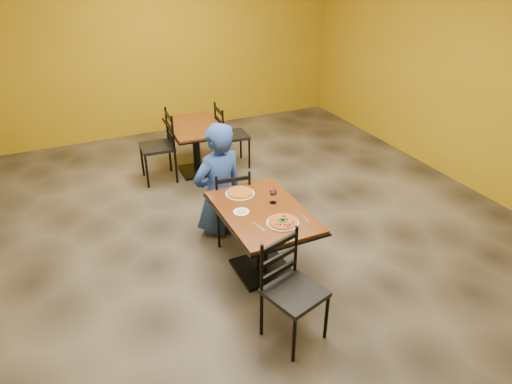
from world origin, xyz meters
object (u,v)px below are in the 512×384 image
table_main (262,226)px  chair_main_near (295,293)px  chair_second_left (157,147)px  pizza_far (240,192)px  pizza_main (283,221)px  chair_main_far (229,203)px  wine_glass (273,195)px  side_plate (241,212)px  diner (218,179)px  chair_second_right (232,136)px  plate_main (283,223)px  plate_far (240,194)px  table_second (196,138)px

table_main → chair_main_near: 0.97m
chair_second_left → pizza_far: (0.37, -2.17, 0.26)m
pizza_main → chair_second_left: bearing=100.1°
chair_main_near → chair_main_far: (0.09, 1.71, -0.03)m
chair_main_near → pizza_far: size_ratio=3.49×
table_main → wine_glass: 0.33m
chair_main_far → pizza_main: bearing=102.8°
pizza_far → wine_glass: (0.23, -0.31, 0.07)m
pizza_far → chair_second_left: bearing=99.6°
chair_main_near → wine_glass: 1.14m
chair_second_left → pizza_far: bearing=12.9°
table_main → pizza_main: (0.07, -0.30, 0.21)m
side_plate → wine_glass: size_ratio=0.89×
chair_second_left → diner: bearing=14.7°
pizza_main → diner: bearing=98.4°
chair_second_right → wine_glass: bearing=171.5°
table_main → pizza_far: pizza_far is taller
chair_main_near → chair_second_left: bearing=78.4°
chair_second_left → diner: size_ratio=0.74×
plate_main → chair_second_right: bearing=77.1°
chair_second_left → pizza_main: (0.51, -2.87, 0.26)m
table_main → wine_glass: size_ratio=6.83×
table_main → chair_main_far: bearing=94.6°
wine_glass → plate_far: bearing=126.4°
plate_main → pizza_main: pizza_main is taller
chair_main_far → pizza_main: (0.13, -1.05, 0.32)m
plate_far → table_main: bearing=-79.5°
pizza_far → side_plate: bearing=-111.3°
diner → plate_far: (0.04, -0.55, 0.07)m
chair_second_right → pizza_far: 2.33m
table_main → table_second: size_ratio=1.08×
chair_second_right → side_plate: (-0.93, -2.52, 0.27)m
table_second → chair_main_near: chair_main_near is taller
table_second → chair_main_far: bearing=-96.3°
table_second → plate_far: (-0.21, -2.17, 0.20)m
chair_main_far → plate_main: size_ratio=2.93×
chair_second_left → plate_main: (0.51, -2.87, 0.25)m
table_main → plate_far: 0.45m
wine_glass → plate_main: bearing=-103.1°
chair_second_right → diner: (-0.84, -1.62, 0.19)m
table_second → diner: bearing=-99.0°
chair_second_right → pizza_far: size_ratio=3.50×
table_main → table_second: (0.14, 2.57, -0.01)m
chair_second_right → wine_glass: (-0.57, -2.48, 0.35)m
pizza_far → side_plate: (-0.14, -0.35, -0.02)m
table_main → pizza_main: bearing=-77.1°
chair_second_right → diner: bearing=157.0°
chair_second_right → pizza_main: 2.95m
chair_main_near → chair_second_left: 3.53m
chair_main_near → pizza_main: 0.75m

